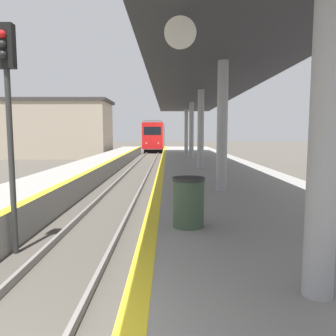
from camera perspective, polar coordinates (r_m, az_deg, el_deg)
The scene contains 5 objects.
train at distance 50.98m, azimuth -2.06°, elevation 5.60°, with size 2.75×18.55×4.28m.
signal_near at distance 7.76m, azimuth -25.93°, elevation 11.02°, with size 0.36×0.31×4.87m.
station_canopy at distance 16.30m, azimuth 5.98°, elevation 13.36°, with size 4.63×31.87×4.02m.
trash_bin at distance 6.09m, azimuth 3.76°, elevation -5.93°, with size 0.60×0.60×0.92m.
station_building at distance 37.38m, azimuth -18.96°, elevation 6.47°, with size 12.09×6.01×6.13m.
Camera 1 is at (1.98, -2.11, 2.64)m, focal length 35.00 mm.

